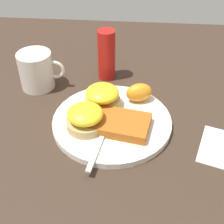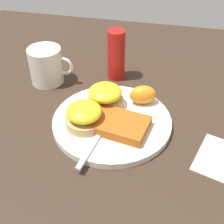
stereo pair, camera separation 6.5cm
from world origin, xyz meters
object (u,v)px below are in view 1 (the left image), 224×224
Objects in this scene: cup at (37,70)px; sandwich_benedict_right at (85,118)px; orange_wedge at (139,93)px; hashbrown_patty at (120,124)px; sandwich_benedict_left at (102,97)px; condiment_bottle at (107,55)px; fork at (105,131)px.

sandwich_benedict_right is at bearing -47.83° from cup.
hashbrown_patty is at bearing -110.96° from orange_wedge.
cup reaches higher than sandwich_benedict_right.
sandwich_benedict_left is 1.00× the size of sandwich_benedict_right.
sandwich_benedict_right is 0.61× the size of condiment_bottle.
sandwich_benedict_left is 0.09m from orange_wedge.
cup is (-0.17, 0.08, 0.01)m from sandwich_benedict_left.
sandwich_benedict_right is at bearing 164.45° from fork.
sandwich_benedict_left reaches higher than hashbrown_patty.
condiment_bottle is (-0.02, 0.23, 0.05)m from fork.
sandwich_benedict_left is 0.09m from fork.
sandwich_benedict_left is 0.14m from condiment_bottle.
sandwich_benedict_left is 0.61× the size of condiment_bottle.
cup reaches higher than sandwich_benedict_left.
hashbrown_patty reaches higher than fork.
sandwich_benedict_right is at bearing -176.31° from hashbrown_patty.
sandwich_benedict_left is 1.33× the size of orange_wedge.
hashbrown_patty is 0.10m from orange_wedge.
fork is 0.25m from cup.
sandwich_benedict_right is 0.07m from hashbrown_patty.
condiment_bottle reaches higher than fork.
sandwich_benedict_left reaches higher than orange_wedge.
sandwich_benedict_left is at bearing -88.29° from condiment_bottle.
orange_wedge reaches higher than fork.
fork is at bearing -85.53° from condiment_bottle.
cup reaches higher than orange_wedge.
sandwich_benedict_right is 0.22m from condiment_bottle.
sandwich_benedict_right is 0.41× the size of fork.
orange_wedge is at bearing 43.23° from sandwich_benedict_right.
sandwich_benedict_right is 0.67× the size of hashbrown_patty.
condiment_bottle is at bearing 91.71° from sandwich_benedict_left.
orange_wedge is at bearing 18.44° from sandwich_benedict_left.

